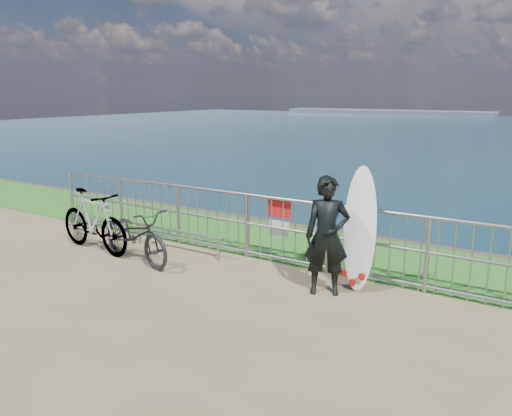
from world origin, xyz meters
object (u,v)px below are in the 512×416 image
Objects in this scene: surfboard at (359,233)px; bicycle_far at (93,221)px; bicycle_near at (136,235)px; surfer at (327,236)px.

bicycle_far is (-4.59, -0.84, -0.26)m from surfboard.
surfboard is 3.67m from bicycle_near.
surfer is at bearing -78.34° from bicycle_far.
surfboard is 4.68m from bicycle_far.
bicycle_far is at bearing 101.48° from bicycle_near.
surfboard reaches higher than bicycle_near.
bicycle_near is (-3.24, -0.42, -0.38)m from surfer.
surfboard is at bearing -73.31° from bicycle_far.
surfboard is 1.01× the size of bicycle_near.
surfer reaches higher than bicycle_far.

